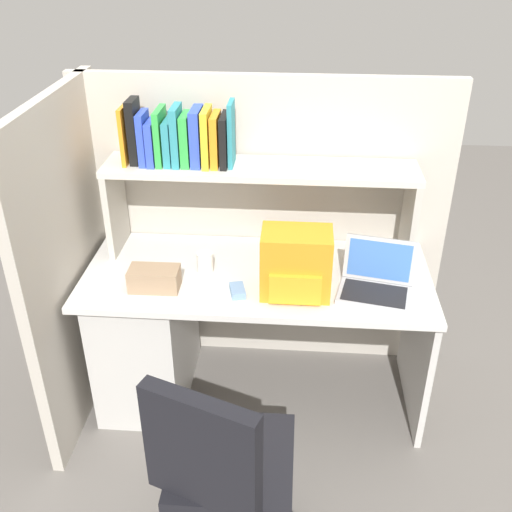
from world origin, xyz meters
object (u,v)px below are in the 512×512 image
laptop (376,281)px  backpack (296,264)px  paper_cup (205,262)px  tissue_box (154,279)px  computer_mouse (238,291)px  office_chair (225,485)px

laptop → backpack: 0.37m
paper_cup → tissue_box: bearing=-140.5°
backpack → tissue_box: size_ratio=1.36×
backpack → paper_cup: 0.46m
computer_mouse → office_chair: bearing=-101.6°
backpack → computer_mouse: (-0.25, -0.03, -0.13)m
computer_mouse → office_chair: size_ratio=0.11×
laptop → computer_mouse: bearing=-173.5°
backpack → office_chair: backpack is taller
laptop → tissue_box: laptop is taller
tissue_box → computer_mouse: bearing=-3.3°
backpack → paper_cup: backpack is taller
computer_mouse → backpack: bearing=-6.5°
office_chair → backpack: bearing=-85.2°
backpack → paper_cup: (-0.42, 0.15, -0.10)m
backpack → tissue_box: (-0.62, -0.02, -0.09)m
laptop → backpack: (-0.35, -0.04, 0.09)m
backpack → laptop: bearing=5.8°
laptop → computer_mouse: (-0.60, -0.07, -0.03)m
paper_cup → backpack: bearing=-19.7°
backpack → computer_mouse: 0.28m
laptop → backpack: bearing=-174.2°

